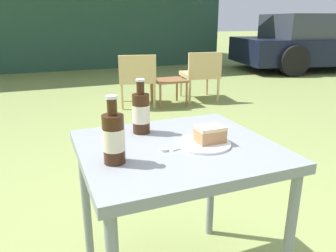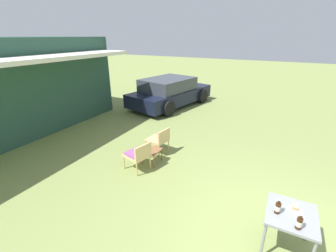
% 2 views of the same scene
% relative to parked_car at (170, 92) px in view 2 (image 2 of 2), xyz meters
% --- Properties ---
extents(ground_plane, '(60.00, 60.00, 0.00)m').
position_rel_parked_car_xyz_m(ground_plane, '(-6.16, -5.21, -0.64)').
color(ground_plane, olive).
extents(parked_car, '(4.56, 2.76, 1.32)m').
position_rel_parked_car_xyz_m(parked_car, '(0.00, 0.00, 0.00)').
color(parked_car, black).
rests_on(parked_car, ground_plane).
extents(wicker_chair_cushioned, '(0.62, 0.65, 0.74)m').
position_rel_parked_car_xyz_m(wicker_chair_cushioned, '(-5.34, -1.87, -0.21)').
color(wicker_chair_cushioned, tan).
rests_on(wicker_chair_cushioned, ground_plane).
extents(wicker_chair_plain, '(0.58, 0.61, 0.74)m').
position_rel_parked_car_xyz_m(wicker_chair_plain, '(-4.33, -1.89, -0.21)').
color(wicker_chair_plain, tan).
rests_on(wicker_chair_plain, ground_plane).
extents(garden_side_table, '(0.45, 0.40, 0.38)m').
position_rel_parked_car_xyz_m(garden_side_table, '(-4.90, -2.00, -0.32)').
color(garden_side_table, brown).
rests_on(garden_side_table, ground_plane).
extents(patio_table, '(0.77, 0.69, 0.71)m').
position_rel_parked_car_xyz_m(patio_table, '(-6.16, -5.21, -0.01)').
color(patio_table, gray).
rests_on(patio_table, ground_plane).
extents(cake_on_plate, '(0.22, 0.22, 0.08)m').
position_rel_parked_car_xyz_m(cake_on_plate, '(-6.05, -5.24, 0.10)').
color(cake_on_plate, white).
rests_on(cake_on_plate, patio_table).
extents(cola_bottle_near, '(0.08, 0.08, 0.24)m').
position_rel_parked_car_xyz_m(cola_bottle_near, '(-6.25, -5.01, 0.16)').
color(cola_bottle_near, '#381E0F').
rests_on(cola_bottle_near, patio_table).
extents(cola_bottle_far, '(0.08, 0.08, 0.24)m').
position_rel_parked_car_xyz_m(cola_bottle_far, '(-6.43, -5.28, 0.16)').
color(cola_bottle_far, '#381E0F').
rests_on(cola_bottle_far, patio_table).
extents(fork, '(0.17, 0.05, 0.01)m').
position_rel_parked_car_xyz_m(fork, '(-6.12, -5.24, 0.07)').
color(fork, silver).
rests_on(fork, patio_table).
extents(loose_bottle_cap, '(0.03, 0.03, 0.01)m').
position_rel_parked_car_xyz_m(loose_bottle_cap, '(-6.23, -5.25, 0.08)').
color(loose_bottle_cap, silver).
rests_on(loose_bottle_cap, patio_table).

